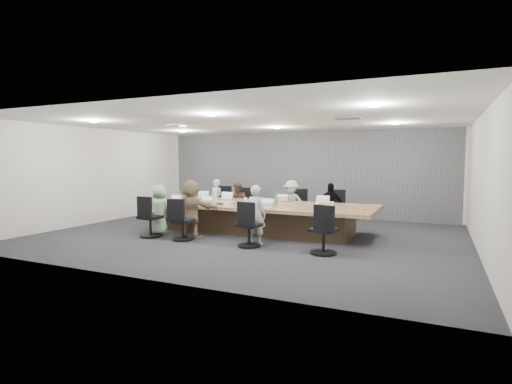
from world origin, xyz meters
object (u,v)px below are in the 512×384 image
at_px(person_1, 238,202).
at_px(laptop_3, 325,203).
at_px(chair_1, 244,207).
at_px(person_0, 216,200).
at_px(chair_6, 249,229).
at_px(conference_table, 258,217).
at_px(stapler, 260,206).
at_px(chair_5, 183,224).
at_px(person_5, 191,209).
at_px(chair_7, 324,234).
at_px(chair_3, 333,211).
at_px(person_2, 291,203).
at_px(bottle_green_right, 276,200).
at_px(person_4, 159,210).
at_px(snack_packet, 361,209).
at_px(laptop_0, 207,198).
at_px(chair_0, 222,205).
at_px(bottle_clear, 216,199).
at_px(laptop_4, 173,203).
at_px(laptop_6, 266,208).
at_px(chair_4, 150,221).
at_px(person_6, 256,215).
at_px(laptop_5, 204,204).
at_px(person_3, 330,206).
at_px(laptop_2, 285,201).
at_px(mug_brown, 164,199).
at_px(canvas_bag, 328,205).
at_px(laptop_1, 230,199).
at_px(chair_2, 295,210).
at_px(bottle_green_left, 179,195).

height_order(person_1, laptop_3, person_1).
xyz_separation_m(chair_1, person_0, (-0.78, -0.35, 0.23)).
bearing_deg(chair_6, conference_table, 116.88).
bearing_deg(stapler, chair_5, -164.81).
relative_size(person_0, person_5, 0.91).
relative_size(chair_1, chair_7, 1.01).
relative_size(chair_3, person_2, 0.66).
height_order(bottle_green_right, stapler, bottle_green_right).
bearing_deg(person_0, person_4, -78.37).
bearing_deg(snack_packet, chair_5, -158.14).
bearing_deg(laptop_0, chair_3, -168.40).
height_order(chair_5, laptop_0, chair_5).
bearing_deg(chair_0, chair_7, 142.17).
height_order(laptop_0, bottle_clear, bottle_clear).
distance_m(person_0, laptop_4, 2.15).
height_order(conference_table, stapler, stapler).
relative_size(person_4, laptop_6, 3.61).
bearing_deg(chair_4, person_2, 54.89).
bearing_deg(laptop_6, person_6, -79.69).
bearing_deg(laptop_5, person_4, -151.32).
xyz_separation_m(laptop_0, laptop_3, (3.59, 0.00, 0.00)).
bearing_deg(person_3, laptop_2, -164.60).
height_order(chair_0, person_1, person_1).
xyz_separation_m(person_4, mug_brown, (-0.57, 0.93, 0.17)).
xyz_separation_m(chair_0, chair_3, (3.59, 0.00, -0.01)).
xyz_separation_m(chair_0, bottle_green_right, (2.61, -1.88, 0.45)).
relative_size(person_3, laptop_6, 3.62).
relative_size(laptop_3, canvas_bag, 1.39).
bearing_deg(bottle_clear, chair_6, -41.97).
bearing_deg(chair_7, chair_3, 115.89).
relative_size(laptop_1, laptop_4, 1.20).
xyz_separation_m(chair_3, snack_packet, (1.09, -1.88, 0.33)).
height_order(chair_0, person_6, person_6).
relative_size(laptop_5, stapler, 2.26).
distance_m(chair_5, laptop_4, 1.36).
bearing_deg(person_6, chair_2, -80.12).
relative_size(chair_4, canvas_bag, 3.26).
bearing_deg(canvas_bag, laptop_2, 149.62).
distance_m(laptop_1, bottle_green_left, 1.49).
height_order(laptop_4, mug_brown, mug_brown).
bearing_deg(person_5, mug_brown, -32.63).
height_order(person_0, bottle_green_left, person_0).
bearing_deg(laptop_3, person_1, -13.18).
distance_m(laptop_5, bottle_green_right, 1.83).
bearing_deg(canvas_bag, stapler, -156.62).
xyz_separation_m(laptop_3, stapler, (-1.20, -1.48, 0.02)).
bearing_deg(person_0, laptop_1, -22.44).
relative_size(chair_2, person_5, 0.60).
xyz_separation_m(chair_2, person_0, (-2.47, -0.35, 0.22)).
bearing_deg(person_6, laptop_6, -82.46).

